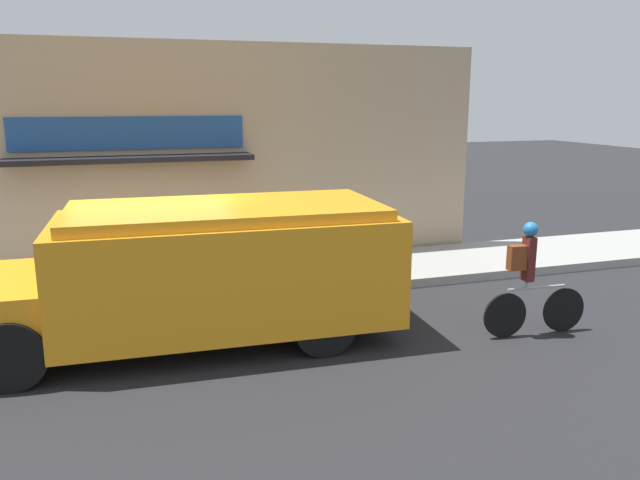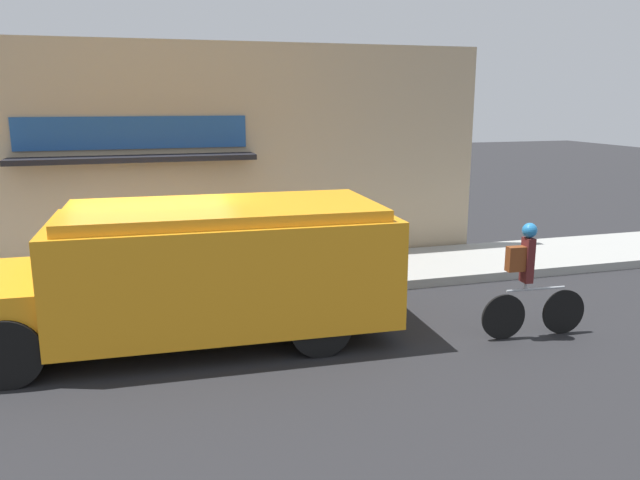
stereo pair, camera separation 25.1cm
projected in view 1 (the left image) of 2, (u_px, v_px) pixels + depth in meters
ground_plane at (158, 314)px, 10.20m from camera, size 70.00×70.00×0.00m
sidewalk at (153, 289)px, 11.28m from camera, size 28.00×2.35×0.18m
storefront at (142, 161)px, 12.01m from camera, size 14.10×0.82×4.54m
school_bus at (196, 271)px, 8.86m from camera, size 6.41×2.89×1.98m
cyclist at (530, 282)px, 9.13m from camera, size 1.67×0.21×1.72m
trash_bin at (151, 256)px, 11.34m from camera, size 0.61×0.61×0.94m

